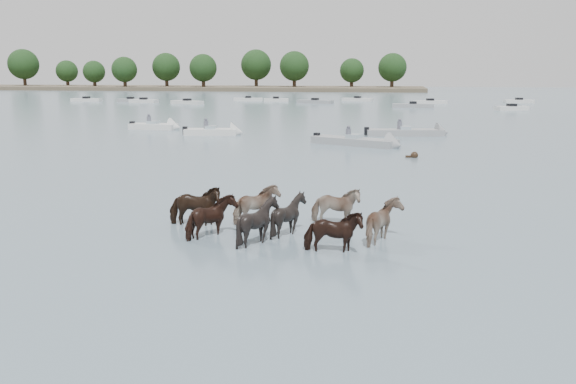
# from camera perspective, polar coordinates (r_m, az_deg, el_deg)

# --- Properties ---
(ground) EXTENTS (400.00, 400.00, 0.00)m
(ground) POSITION_cam_1_polar(r_m,az_deg,el_deg) (16.12, 1.37, -5.58)
(ground) COLOR slate
(ground) RESTS_ON ground
(shoreline) EXTENTS (160.00, 30.00, 1.00)m
(shoreline) POSITION_cam_1_polar(r_m,az_deg,el_deg) (180.44, -13.42, 9.89)
(shoreline) COLOR #4C4233
(shoreline) RESTS_ON ground
(pony_herd) EXTENTS (7.52, 4.03, 1.49)m
(pony_herd) POSITION_cam_1_polar(r_m,az_deg,el_deg) (17.37, -0.93, -2.48)
(pony_herd) COLOR black
(pony_herd) RESTS_ON ground
(swimming_pony) EXTENTS (0.72, 0.44, 0.44)m
(swimming_pony) POSITION_cam_1_polar(r_m,az_deg,el_deg) (34.23, 12.19, 3.49)
(swimming_pony) COLOR black
(swimming_pony) RESTS_ON ground
(motorboat_a) EXTENTS (4.80, 2.36, 1.92)m
(motorboat_a) POSITION_cam_1_polar(r_m,az_deg,el_deg) (46.22, -6.67, 5.86)
(motorboat_a) COLOR silver
(motorboat_a) RESTS_ON ground
(motorboat_b) EXTENTS (6.50, 4.14, 1.92)m
(motorboat_b) POSITION_cam_1_polar(r_m,az_deg,el_deg) (39.25, 7.55, 4.83)
(motorboat_b) COLOR gray
(motorboat_b) RESTS_ON ground
(motorboat_c) EXTENTS (6.62, 2.86, 1.92)m
(motorboat_c) POSITION_cam_1_polar(r_m,az_deg,el_deg) (46.57, 12.33, 5.71)
(motorboat_c) COLOR gray
(motorboat_c) RESTS_ON ground
(motorboat_f) EXTENTS (4.64, 1.74, 1.92)m
(motorboat_f) POSITION_cam_1_polar(r_m,az_deg,el_deg) (51.64, -12.32, 6.27)
(motorboat_f) COLOR silver
(motorboat_f) RESTS_ON ground
(distant_flotilla) EXTENTS (103.94, 24.81, 0.93)m
(distant_flotilla) POSITION_cam_1_polar(r_m,az_deg,el_deg) (92.44, 8.69, 8.64)
(distant_flotilla) COLOR silver
(distant_flotilla) RESTS_ON ground
(treeline) EXTENTS (151.46, 20.48, 12.13)m
(treeline) POSITION_cam_1_polar(r_m,az_deg,el_deg) (180.18, -13.60, 11.78)
(treeline) COLOR #382619
(treeline) RESTS_ON ground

